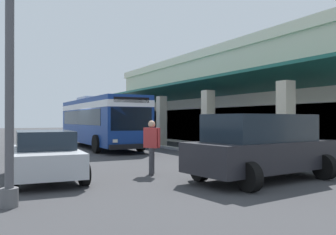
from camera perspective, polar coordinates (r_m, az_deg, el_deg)
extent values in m
plane|color=#38383A|center=(25.58, 5.71, -4.39)|extent=(120.00, 120.00, 0.00)
cube|color=#9E998E|center=(24.12, -2.19, -4.50)|extent=(33.22, 0.50, 0.12)
cube|color=beige|center=(29.69, 14.85, 2.17)|extent=(27.68, 12.47, 6.20)
cube|color=beige|center=(30.03, 14.84, 8.66)|extent=(27.98, 12.77, 0.60)
cube|color=beige|center=(34.51, -9.56, -0.50)|extent=(0.55, 0.55, 3.41)
cube|color=beige|center=(29.33, -6.05, -0.54)|extent=(0.55, 0.55, 3.41)
cube|color=beige|center=(24.30, -1.05, -0.59)|extent=(0.55, 0.55, 3.41)
cube|color=beige|center=(19.56, 6.45, -0.65)|extent=(0.55, 0.55, 3.41)
cube|color=beige|center=(15.35, 18.39, -0.73)|extent=(0.55, 0.55, 3.41)
cube|color=#19594C|center=(25.02, 1.65, 4.13)|extent=(27.68, 3.16, 0.82)
cube|color=#19232D|center=(25.81, 4.80, -1.25)|extent=(23.25, 0.08, 2.40)
cube|color=navy|center=(23.34, -10.85, -0.54)|extent=(11.04, 2.73, 2.75)
cube|color=white|center=(23.36, -10.85, 1.73)|extent=(11.06, 2.75, 0.36)
cube|color=#19232D|center=(23.63, -11.06, 0.00)|extent=(9.28, 2.73, 0.90)
cube|color=#19232D|center=(18.17, -5.88, -0.22)|extent=(0.10, 2.24, 1.20)
cube|color=black|center=(18.19, -5.87, 2.84)|extent=(0.09, 1.94, 0.28)
cube|color=black|center=(18.10, -5.73, -4.65)|extent=(0.24, 2.45, 0.24)
cube|color=silver|center=(18.51, -3.25, -3.63)|extent=(0.06, 0.24, 0.16)
cube|color=silver|center=(17.85, -8.49, -3.75)|extent=(0.06, 0.24, 0.16)
cube|color=silver|center=(24.82, -11.85, 2.92)|extent=(2.43, 1.82, 0.24)
cylinder|color=black|center=(20.40, -4.46, -4.02)|extent=(1.00, 0.30, 1.00)
cylinder|color=black|center=(19.55, -11.37, -4.18)|extent=(1.00, 0.30, 1.00)
cylinder|color=black|center=(26.69, -10.14, -3.15)|extent=(1.00, 0.30, 1.00)
cylinder|color=black|center=(26.04, -15.51, -3.21)|extent=(1.00, 0.30, 1.00)
cube|color=#232328|center=(11.01, 15.00, -5.88)|extent=(2.42, 4.97, 0.84)
cube|color=#19232D|center=(10.89, 14.65, -1.62)|extent=(2.03, 3.42, 0.80)
cylinder|color=black|center=(12.92, 16.47, -6.70)|extent=(0.76, 0.26, 0.76)
cylinder|color=black|center=(11.79, 23.88, -7.30)|extent=(0.76, 0.26, 0.76)
cylinder|color=black|center=(10.62, 5.12, -8.11)|extent=(0.76, 0.26, 0.76)
cylinder|color=black|center=(9.21, 12.94, -9.30)|extent=(0.76, 0.26, 0.76)
cube|color=#B2B5BA|center=(11.45, -19.17, -6.41)|extent=(4.53, 2.14, 0.66)
cube|color=#19232D|center=(11.60, -19.25, -3.36)|extent=(2.58, 1.77, 0.54)
cylinder|color=black|center=(10.13, -13.31, -8.82)|extent=(0.64, 0.22, 0.64)
cylinder|color=black|center=(9.96, -23.67, -8.95)|extent=(0.64, 0.22, 0.64)
cylinder|color=black|center=(13.06, -15.76, -6.90)|extent=(0.64, 0.22, 0.64)
cylinder|color=black|center=(12.93, -23.74, -6.95)|extent=(0.64, 0.22, 0.64)
cylinder|color=#38383D|center=(11.61, -2.69, -7.13)|extent=(0.16, 0.16, 0.88)
cylinder|color=#38383D|center=(12.00, -2.57, -6.91)|extent=(0.16, 0.16, 0.88)
cube|color=#B23333|center=(11.74, -2.63, -3.28)|extent=(0.55, 0.46, 0.66)
sphere|color=tan|center=(11.73, -2.63, -1.08)|extent=(0.24, 0.24, 0.24)
cylinder|color=#B23333|center=(11.54, -1.46, -3.16)|extent=(0.09, 0.09, 0.60)
cylinder|color=#B23333|center=(11.94, -3.77, -3.07)|extent=(0.09, 0.09, 0.60)
cube|color=#4C4742|center=(30.37, -4.56, -3.14)|extent=(0.88, 0.88, 0.65)
cylinder|color=#332319|center=(30.35, -4.56, -2.51)|extent=(0.75, 0.75, 0.02)
cylinder|color=brown|center=(30.33, -4.56, -0.67)|extent=(0.16, 0.16, 1.97)
ellipsoid|color=#1E6028|center=(29.95, -4.46, 1.32)|extent=(0.82, 0.43, 0.18)
ellipsoid|color=#1E6028|center=(30.48, -3.66, 1.36)|extent=(0.35, 1.02, 0.17)
ellipsoid|color=#1E6028|center=(30.85, -4.82, 1.41)|extent=(1.07, 0.36, 0.17)
ellipsoid|color=#1E6028|center=(30.10, -5.20, 1.33)|extent=(0.37, 0.86, 0.14)
cylinder|color=#59595B|center=(8.21, -24.16, -11.67)|extent=(0.36, 0.36, 0.40)
cylinder|color=#4C4C51|center=(8.22, -24.10, 11.63)|extent=(0.18, 0.18, 7.03)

